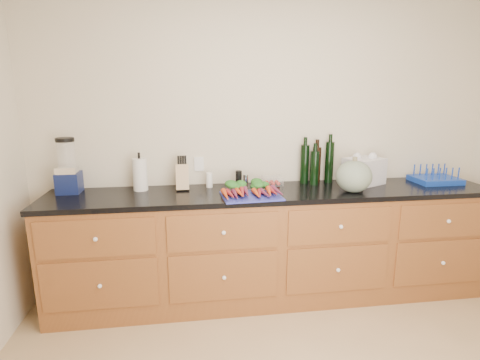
{
  "coord_description": "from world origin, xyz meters",
  "views": [
    {
      "loc": [
        -0.69,
        -1.58,
        1.72
      ],
      "look_at": [
        -0.3,
        1.2,
        1.06
      ],
      "focal_mm": 28.0,
      "sensor_mm": 36.0,
      "label": 1
    }
  ],
  "objects": [
    {
      "name": "carrots",
      "position": [
        -0.22,
        1.18,
        0.98
      ],
      "size": [
        0.44,
        0.33,
        0.06
      ],
      "color": "#D74519",
      "rests_on": "cutting_board"
    },
    {
      "name": "wall_back",
      "position": [
        0.0,
        1.62,
        1.3
      ],
      "size": [
        4.1,
        0.05,
        2.6
      ],
      "primitive_type": "cube",
      "color": "beige",
      "rests_on": "ground"
    },
    {
      "name": "blender_appliance",
      "position": [
        -1.63,
        1.46,
        1.13
      ],
      "size": [
        0.17,
        0.17,
        0.44
      ],
      "color": "#101A4B",
      "rests_on": "countertop"
    },
    {
      "name": "tomato_box",
      "position": [
        0.02,
        1.47,
        0.98
      ],
      "size": [
        0.17,
        0.13,
        0.08
      ],
      "primitive_type": "cube",
      "color": "white",
      "rests_on": "countertop"
    },
    {
      "name": "dish_rack",
      "position": [
        1.48,
        1.38,
        0.98
      ],
      "size": [
        0.37,
        0.3,
        0.15
      ],
      "color": "#1338A7",
      "rests_on": "countertop"
    },
    {
      "name": "paper_towel",
      "position": [
        -1.08,
        1.46,
        1.07
      ],
      "size": [
        0.12,
        0.12,
        0.26
      ],
      "primitive_type": "cylinder",
      "color": "white",
      "rests_on": "countertop"
    },
    {
      "name": "cutting_board",
      "position": [
        -0.22,
        1.14,
        0.95
      ],
      "size": [
        0.46,
        0.36,
        0.01
      ],
      "primitive_type": "cube",
      "rotation": [
        0.0,
        0.0,
        0.06
      ],
      "color": "#282F99",
      "rests_on": "countertop"
    },
    {
      "name": "grocery_bag",
      "position": [
        0.82,
        1.42,
        1.05
      ],
      "size": [
        0.39,
        0.36,
        0.23
      ],
      "primitive_type": null,
      "rotation": [
        0.0,
        0.0,
        0.46
      ],
      "color": "white",
      "rests_on": "countertop"
    },
    {
      "name": "canister_chrome",
      "position": [
        -0.21,
        1.48,
        0.99
      ],
      "size": [
        0.04,
        0.04,
        0.1
      ],
      "primitive_type": "cylinder",
      "color": "white",
      "rests_on": "countertop"
    },
    {
      "name": "grinder_salt",
      "position": [
        -0.52,
        1.48,
        1.0
      ],
      "size": [
        0.05,
        0.05,
        0.12
      ],
      "primitive_type": "cylinder",
      "color": "white",
      "rests_on": "countertop"
    },
    {
      "name": "bottles",
      "position": [
        0.42,
        1.51,
        1.1
      ],
      "size": [
        0.3,
        0.15,
        0.36
      ],
      "color": "black",
      "rests_on": "countertop"
    },
    {
      "name": "knife_block",
      "position": [
        -0.74,
        1.44,
        1.04
      ],
      "size": [
        0.1,
        0.1,
        0.21
      ],
      "primitive_type": "cube",
      "color": "tan",
      "rests_on": "countertop"
    },
    {
      "name": "squash",
      "position": [
        0.61,
        1.17,
        1.07
      ],
      "size": [
        0.28,
        0.28,
        0.25
      ],
      "primitive_type": "ellipsoid",
      "color": "slate",
      "rests_on": "countertop"
    },
    {
      "name": "cabinets",
      "position": [
        0.0,
        1.3,
        0.45
      ],
      "size": [
        3.6,
        0.64,
        0.9
      ],
      "color": "brown",
      "rests_on": "ground"
    },
    {
      "name": "countertop",
      "position": [
        0.0,
        1.3,
        0.92
      ],
      "size": [
        3.64,
        0.62,
        0.04
      ],
      "primitive_type": "cube",
      "color": "black",
      "rests_on": "cabinets"
    },
    {
      "name": "grinder_pepper",
      "position": [
        -0.27,
        1.48,
        1.01
      ],
      "size": [
        0.05,
        0.05,
        0.13
      ],
      "primitive_type": "cylinder",
      "color": "black",
      "rests_on": "countertop"
    }
  ]
}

